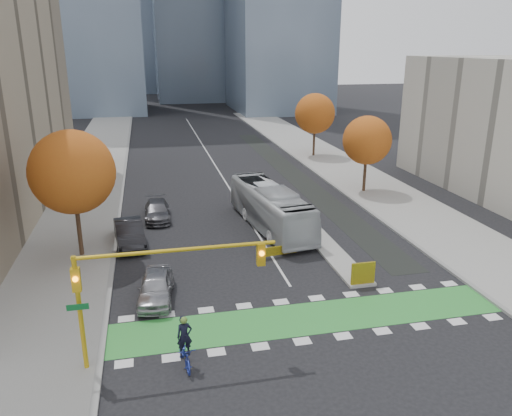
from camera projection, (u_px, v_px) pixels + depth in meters
name	position (u px, v px, depth m)	size (l,w,h in m)	color
ground	(320.00, 334.00, 23.60)	(300.00, 300.00, 0.00)	black
sidewalk_west	(73.00, 217.00, 39.39)	(7.00, 120.00, 0.15)	gray
sidewalk_east	(388.00, 196.00, 44.90)	(7.00, 120.00, 0.15)	gray
curb_west	(119.00, 214.00, 40.10)	(0.30, 120.00, 0.16)	gray
curb_east	(352.00, 199.00, 44.19)	(0.30, 120.00, 0.16)	gray
bike_crossing	(310.00, 318.00, 24.99)	(20.00, 3.00, 0.01)	green
centre_line	(210.00, 158.00, 60.74)	(0.15, 70.00, 0.01)	silver
bike_lane_paint	(293.00, 174.00, 52.98)	(2.50, 50.00, 0.01)	black
median_island	(332.00, 252.00, 32.75)	(1.60, 10.00, 0.16)	gray
hazard_board	(363.00, 273.00, 28.07)	(1.40, 0.12, 1.30)	yellow
tree_west	(72.00, 172.00, 30.55)	(5.20, 5.20, 8.22)	#332114
tree_east_near	(367.00, 140.00, 44.97)	(4.40, 4.40, 7.08)	#332114
tree_east_far	(315.00, 114.00, 59.81)	(4.80, 4.80, 7.65)	#332114
traffic_signal_west	(143.00, 277.00, 20.25)	(8.53, 0.56, 5.20)	#BF9914
cyclist	(185.00, 349.00, 21.06)	(0.91, 2.08, 2.33)	navy
bus	(271.00, 207.00, 36.95)	(2.66, 11.39, 3.17)	silver
parked_car_a	(156.00, 287.00, 26.59)	(1.78, 4.42, 1.51)	#949398
parked_car_b	(129.00, 233.00, 33.93)	(1.79, 5.14, 1.69)	black
parked_car_c	(157.00, 211.00, 39.03)	(1.93, 4.75, 1.38)	#4A4A4F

